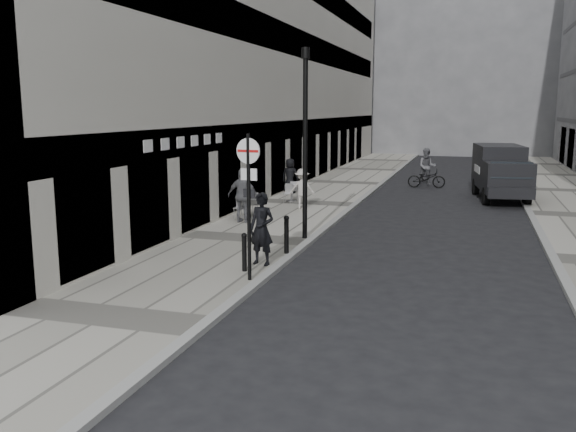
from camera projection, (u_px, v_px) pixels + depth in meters
name	position (u px, v px, depth m)	size (l,w,h in m)	color
ground	(122.00, 395.00, 8.90)	(120.00, 120.00, 0.00)	black
sidewalk	(308.00, 204.00, 26.43)	(4.00, 60.00, 0.12)	#A7A397
building_left	(268.00, 15.00, 32.14)	(4.00, 45.00, 18.00)	beige
building_far	(444.00, 37.00, 59.32)	(24.00, 16.00, 22.00)	gray
walking_man	(262.00, 229.00, 15.74)	(0.69, 0.45, 1.89)	black
sign_post	(249.00, 188.00, 14.10)	(0.59, 0.14, 3.45)	black
lamppost	(305.00, 134.00, 18.58)	(0.26, 0.26, 5.81)	black
bollard_near	(244.00, 253.00, 15.18)	(0.12, 0.12, 0.91)	black
bollard_far	(286.00, 236.00, 17.04)	(0.13, 0.13, 1.01)	black
panel_van	(500.00, 169.00, 27.84)	(2.58, 5.43, 2.46)	black
cyclist	(427.00, 173.00, 32.03)	(1.97, 0.82, 2.08)	black
pedestrian_a	(243.00, 196.00, 21.62)	(1.13, 0.47, 1.93)	slate
pedestrian_b	(302.00, 189.00, 24.63)	(1.05, 0.60, 1.62)	#B9B3AB
pedestrian_c	(290.00, 176.00, 29.14)	(0.81, 0.53, 1.67)	black
cafe_table_near	(245.00, 205.00, 22.80)	(0.68, 1.54, 0.88)	silver
cafe_table_mid	(250.00, 206.00, 22.47)	(0.71, 1.60, 0.91)	silver
cafe_table_far	(292.00, 192.00, 26.70)	(0.64, 1.43, 0.82)	silver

